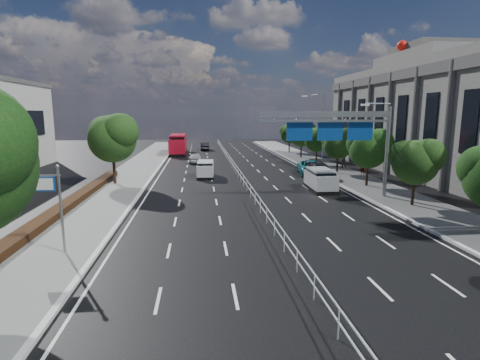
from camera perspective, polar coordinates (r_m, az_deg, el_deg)
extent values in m
plane|color=black|center=(19.41, 6.19, -10.00)|extent=(160.00, 160.00, 0.00)
cube|color=slate|center=(20.39, -27.81, -9.94)|extent=(5.00, 140.00, 0.14)
cube|color=silver|center=(19.61, -20.90, -10.20)|extent=(0.25, 140.00, 0.15)
cube|color=silver|center=(23.00, 28.89, -7.82)|extent=(0.25, 140.00, 0.15)
cube|color=silver|center=(40.88, -0.52, 2.16)|extent=(0.05, 85.00, 0.05)
cube|color=silver|center=(40.94, -0.52, 1.54)|extent=(0.05, 85.00, 0.05)
cube|color=black|center=(25.40, -27.56, -5.41)|extent=(1.00, 36.00, 0.44)
cylinder|color=gray|center=(19.48, -25.56, -4.42)|extent=(0.12, 0.12, 4.20)
sphere|color=gray|center=(19.09, -26.05, 1.85)|extent=(0.18, 0.18, 0.18)
cylinder|color=gray|center=(19.34, -27.49, 0.62)|extent=(1.30, 0.07, 0.07)
cube|color=navy|center=(19.51, -28.21, -0.56)|extent=(1.35, 0.06, 0.68)
cube|color=white|center=(19.54, -28.18, -0.54)|extent=(1.20, 0.01, 0.54)
cube|color=white|center=(19.48, -28.25, -0.57)|extent=(1.20, 0.01, 0.54)
cylinder|color=gray|center=(31.54, 21.47, 3.86)|extent=(0.28, 0.28, 7.20)
cube|color=gray|center=(29.40, 13.06, 9.75)|extent=(10.20, 0.25, 0.45)
cube|color=gray|center=(29.41, 13.02, 8.78)|extent=(10.20, 0.18, 0.18)
cylinder|color=gray|center=(30.95, 20.26, 10.88)|extent=(2.00, 0.10, 0.10)
cube|color=silver|center=(30.52, 18.53, 10.81)|extent=(0.60, 0.25, 0.15)
cube|color=navy|center=(30.63, 17.84, 7.10)|extent=(2.00, 0.08, 1.40)
cube|color=white|center=(30.67, 17.80, 7.10)|extent=(1.80, 0.02, 1.20)
cube|color=navy|center=(29.74, 13.58, 7.22)|extent=(2.00, 0.08, 1.40)
cube|color=white|center=(29.78, 13.54, 7.23)|extent=(1.80, 0.02, 1.20)
cube|color=navy|center=(29.02, 9.07, 7.31)|extent=(2.00, 0.08, 1.40)
cube|color=white|center=(29.06, 9.05, 7.32)|extent=(1.80, 0.02, 1.20)
cylinder|color=gray|center=(46.27, 12.56, 7.20)|extent=(0.16, 0.16, 9.00)
cylinder|color=gray|center=(45.90, 11.32, 12.60)|extent=(0.10, 2.40, 0.10)
cube|color=silver|center=(45.56, 9.84, 12.48)|extent=(0.60, 0.25, 0.15)
cube|color=slate|center=(48.66, 29.25, 8.07)|extent=(14.00, 36.00, 12.00)
cube|color=#4C4947|center=(45.12, 22.16, 14.41)|extent=(0.40, 36.00, 1.00)
cube|color=slate|center=(49.02, 29.93, 15.78)|extent=(13.00, 12.00, 1.20)
cube|color=#4C4947|center=(49.15, 30.04, 16.93)|extent=(12.00, 7.00, 0.90)
sphere|color=#B2140C|center=(45.93, 23.48, 18.26)|extent=(1.10, 1.10, 1.10)
cylinder|color=black|center=(37.00, -18.64, 1.96)|extent=(0.28, 0.28, 3.50)
sphere|color=#173B12|center=(36.74, -18.86, 5.96)|extent=(4.40, 4.40, 4.40)
sphere|color=#173B12|center=(35.88, -17.78, 7.06)|extent=(3.30, 3.30, 3.30)
sphere|color=#173B12|center=(37.53, -19.85, 6.84)|extent=(3.08, 3.08, 3.08)
cylinder|color=black|center=(29.57, 24.88, -1.27)|extent=(0.21, 0.21, 2.60)
sphere|color=#173B12|center=(29.28, 25.16, 2.42)|extent=(3.20, 3.20, 3.20)
sphere|color=#173B12|center=(29.16, 26.80, 3.30)|extent=(2.40, 2.40, 2.40)
sphere|color=#173B12|center=(29.36, 23.80, 3.36)|extent=(2.24, 2.24, 2.24)
cylinder|color=black|center=(36.08, 18.81, 1.19)|extent=(0.22, 0.22, 2.80)
sphere|color=black|center=(35.83, 18.99, 4.47)|extent=(3.50, 3.50, 3.50)
sphere|color=black|center=(35.62, 20.43, 5.26)|extent=(2.62, 2.62, 2.62)
sphere|color=black|center=(36.02, 17.80, 5.28)|extent=(2.45, 2.45, 2.45)
cylinder|color=black|center=(42.92, 14.61, 2.69)|extent=(0.22, 0.22, 2.70)
sphere|color=#173B12|center=(42.72, 14.73, 5.34)|extent=(3.30, 3.30, 3.30)
sphere|color=#173B12|center=(42.47, 15.84, 6.00)|extent=(2.48, 2.48, 2.47)
sphere|color=#173B12|center=(42.95, 13.80, 5.99)|extent=(2.31, 2.31, 2.31)
cylinder|color=black|center=(49.96, 11.58, 3.78)|extent=(0.21, 0.21, 2.65)
sphere|color=black|center=(49.79, 11.66, 6.03)|extent=(3.20, 3.20, 3.20)
sphere|color=black|center=(49.50, 12.56, 6.59)|extent=(2.40, 2.40, 2.40)
sphere|color=black|center=(50.05, 10.89, 6.56)|extent=(2.24, 2.24, 2.24)
cylinder|color=black|center=(57.10, 9.30, 4.73)|extent=(0.23, 0.23, 2.85)
sphere|color=#173B12|center=(56.95, 9.36, 6.84)|extent=(3.60, 3.60, 3.60)
sphere|color=#173B12|center=(56.60, 10.23, 7.37)|extent=(2.70, 2.70, 2.70)
sphere|color=#173B12|center=(57.28, 8.61, 7.33)|extent=(2.52, 2.52, 2.52)
cylinder|color=black|center=(64.34, 7.52, 5.25)|extent=(0.21, 0.21, 2.60)
sphere|color=black|center=(64.21, 7.56, 6.96)|extent=(3.10, 3.10, 3.10)
sphere|color=black|center=(63.88, 8.21, 7.40)|extent=(2.32, 2.33, 2.32)
sphere|color=black|center=(64.51, 6.99, 7.36)|extent=(2.17, 2.17, 2.17)
cube|color=black|center=(39.74, -5.26, 0.64)|extent=(1.90, 4.05, 0.28)
cube|color=silver|center=(39.63, -5.27, 1.62)|extent=(1.86, 3.97, 1.17)
cube|color=black|center=(39.55, -5.29, 2.46)|extent=(1.68, 2.87, 0.52)
cube|color=silver|center=(39.52, -5.29, 2.83)|extent=(1.76, 3.11, 0.10)
cylinder|color=black|center=(38.48, -6.37, 0.53)|extent=(0.28, 0.60, 0.58)
cylinder|color=black|center=(38.43, -4.26, 0.55)|extent=(0.28, 0.60, 0.58)
cylinder|color=black|center=(41.01, -6.19, 1.13)|extent=(0.28, 0.60, 0.58)
cylinder|color=black|center=(40.97, -4.22, 1.15)|extent=(0.28, 0.60, 0.58)
cube|color=black|center=(63.45, -9.36, 4.10)|extent=(2.62, 10.78, 0.32)
cube|color=#9F0B1D|center=(63.32, -9.39, 5.35)|extent=(2.57, 10.57, 2.19)
cube|color=black|center=(63.25, -9.42, 6.33)|extent=(2.35, 7.61, 0.96)
cube|color=#9F0B1D|center=(63.22, -9.43, 6.77)|extent=(2.46, 8.24, 0.19)
cylinder|color=black|center=(60.04, -10.52, 3.90)|extent=(0.29, 0.66, 0.66)
cylinder|color=black|center=(59.93, -8.51, 3.94)|extent=(0.29, 0.66, 0.66)
cylinder|color=black|center=(66.95, -10.12, 4.54)|extent=(0.29, 0.66, 0.66)
cylinder|color=black|center=(66.85, -8.31, 4.58)|extent=(0.29, 0.66, 0.66)
imported|color=#B7BABF|center=(51.31, -6.80, 3.36)|extent=(1.71, 4.06, 1.37)
imported|color=black|center=(69.14, -5.39, 5.15)|extent=(1.54, 4.40, 1.45)
cube|color=black|center=(33.66, 12.11, -1.25)|extent=(2.03, 4.54, 0.31)
cube|color=#97989E|center=(33.53, 12.15, -0.01)|extent=(1.99, 4.45, 1.27)
cube|color=black|center=(33.43, 12.20, 1.06)|extent=(1.81, 3.22, 0.56)
cube|color=#97989E|center=(33.38, 12.21, 1.54)|extent=(1.89, 3.48, 0.11)
cylinder|color=black|center=(32.05, 11.51, -1.50)|extent=(0.29, 0.64, 0.63)
cylinder|color=black|center=(32.51, 14.17, -1.44)|extent=(0.29, 0.64, 0.63)
cylinder|color=black|center=(34.79, 10.20, -0.55)|extent=(0.29, 0.64, 0.63)
cylinder|color=black|center=(35.22, 12.67, -0.50)|extent=(0.29, 0.64, 0.63)
imported|color=#1A6E78|center=(41.89, 10.77, 1.86)|extent=(3.23, 5.81, 1.54)
imported|color=black|center=(39.50, 12.02, 1.36)|extent=(2.38, 5.54, 1.59)
imported|color=gray|center=(42.26, 18.19, 1.80)|extent=(0.59, 0.41, 1.54)
imported|color=gray|center=(47.42, 15.40, 2.91)|extent=(0.90, 0.72, 1.74)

